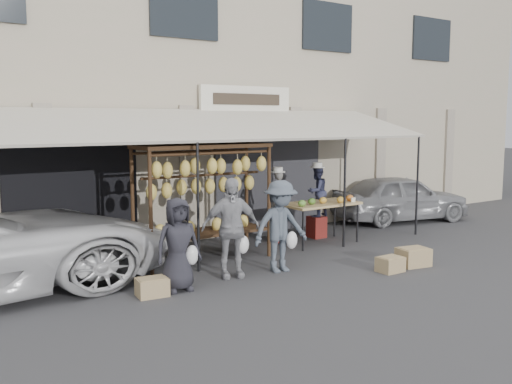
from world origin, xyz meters
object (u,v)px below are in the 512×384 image
Objects in this scene: vendor_left at (278,197)px; customer_right at (280,226)px; crate_near_b at (413,257)px; crate_far at (152,287)px; customer_mid at (231,228)px; customer_left at (178,244)px; produce_table at (321,204)px; crate_near_a at (390,264)px; sedan at (401,198)px; banana_rack at (204,180)px; vendor_right at (317,191)px.

vendor_left is 2.52m from customer_right.
vendor_left is 3.33m from crate_near_b.
customer_mid is at bearing 8.22° from crate_far.
customer_left is 3.21× the size of crate_far.
produce_table is 1.15× the size of customer_left.
customer_left is 3.83m from crate_near_a.
produce_table is 0.99× the size of customer_mid.
sedan is (3.42, 3.34, 0.46)m from crate_near_b.
banana_rack reaches higher than customer_left.
customer_mid reaches higher than produce_table.
customer_right is at bearing 144.86° from crate_near_a.
crate_near_b reaches higher than crate_far.
vendor_right is at bearing 86.35° from crate_near_b.
banana_rack is 1.41m from customer_mid.
customer_mid is (-3.38, -1.71, -0.21)m from vendor_right.
banana_rack is at bearing 110.37° from sedan.
customer_right is at bearing 4.60° from customer_left.
vendor_left is at bearing 105.64° from sedan.
banana_rack is 1.53× the size of produce_table.
vendor_left is at bearing 56.97° from customer_mid.
banana_rack reaches higher than sedan.
banana_rack is 5.62× the size of crate_far.
vendor_right reaches higher than customer_left.
banana_rack reaches higher than customer_mid.
customer_left is at bearing 43.62° from vendor_left.
banana_rack is at bearing 52.49° from customer_left.
vendor_left reaches higher than crate_near_a.
banana_rack reaches higher than produce_table.
sedan reaches higher than crate_near_a.
crate_near_a is at bearing -12.64° from customer_left.
customer_left is (-4.12, -1.34, -0.13)m from produce_table.
crate_far is (-4.59, -1.38, -0.73)m from produce_table.
crate_near_a is (2.52, -1.32, -0.73)m from customer_mid.
customer_right reaches higher than produce_table.
crate_near_a is 4.22m from crate_far.
vendor_right is 2.11× the size of crate_near_b.
customer_right is 2.96× the size of crate_near_b.
customer_mid is 1.05× the size of customer_right.
customer_mid is 3.50m from crate_near_b.
crate_near_b is at bearing 117.80° from vendor_left.
vendor_left reaches higher than crate_near_b.
customer_mid reaches higher than vendor_left.
banana_rack is at bearing 29.63° from vendor_left.
customer_right is 0.44× the size of sedan.
crate_near_a is 5.33m from sedan.
sedan is (3.23, 0.37, -0.44)m from vendor_right.
customer_left is 0.91× the size of customer_right.
customer_mid is 1.74m from crate_far.
crate_near_a is at bearing -175.61° from crate_near_b.
vendor_left is at bearing 133.23° from produce_table.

